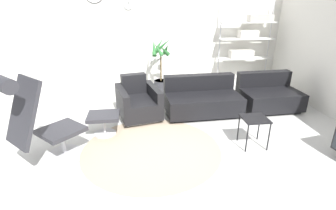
% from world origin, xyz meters
% --- Properties ---
extents(ground_plane, '(12.00, 12.00, 0.00)m').
position_xyz_m(ground_plane, '(0.00, 0.00, 0.00)').
color(ground_plane, silver).
extents(wall_back, '(12.00, 0.09, 2.80)m').
position_xyz_m(wall_back, '(-0.00, 2.92, 1.40)').
color(wall_back, silver).
rests_on(wall_back, ground_plane).
extents(round_rug, '(2.09, 2.09, 0.01)m').
position_xyz_m(round_rug, '(-0.14, -0.26, 0.00)').
color(round_rug, tan).
rests_on(round_rug, ground_plane).
extents(lounge_chair, '(1.03, 1.04, 1.31)m').
position_xyz_m(lounge_chair, '(-1.64, -0.44, 0.73)').
color(lounge_chair, '#BCBCC1').
rests_on(lounge_chair, ground_plane).
extents(ottoman, '(0.51, 0.44, 0.36)m').
position_xyz_m(ottoman, '(-0.89, 0.33, 0.27)').
color(ottoman, '#BCBCC1').
rests_on(ottoman, ground_plane).
extents(armchair_red, '(0.90, 1.04, 0.76)m').
position_xyz_m(armchair_red, '(-0.31, 0.99, 0.28)').
color(armchair_red, silver).
rests_on(armchair_red, ground_plane).
extents(couch_low, '(1.46, 0.89, 0.70)m').
position_xyz_m(couch_low, '(0.94, 1.02, 0.26)').
color(couch_low, black).
rests_on(couch_low, ground_plane).
extents(couch_second, '(1.17, 0.88, 0.70)m').
position_xyz_m(couch_second, '(2.35, 1.10, 0.26)').
color(couch_second, black).
rests_on(couch_second, ground_plane).
extents(side_table, '(0.38, 0.38, 0.46)m').
position_xyz_m(side_table, '(1.41, -0.32, 0.40)').
color(side_table, black).
rests_on(side_table, ground_plane).
extents(potted_plant, '(0.49, 0.52, 1.29)m').
position_xyz_m(potted_plant, '(0.26, 2.38, 0.52)').
color(potted_plant, '#333338').
rests_on(potted_plant, ground_plane).
extents(shelf_unit, '(1.35, 0.28, 2.09)m').
position_xyz_m(shelf_unit, '(2.45, 2.62, 1.22)').
color(shelf_unit, '#BCBCC1').
rests_on(shelf_unit, ground_plane).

